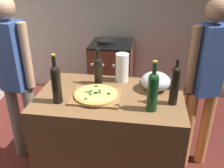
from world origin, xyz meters
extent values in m
cube|color=#511E19|center=(0.00, 1.27, -0.01)|extent=(4.15, 3.15, 0.02)
cube|color=#BCB7AD|center=(0.00, 2.60, 1.30)|extent=(4.15, 0.10, 2.60)
cube|color=brown|center=(0.12, 0.74, 0.45)|extent=(1.20, 0.76, 0.89)
cube|color=olive|center=(0.01, 0.67, 0.90)|extent=(0.40, 0.32, 0.02)
cylinder|color=tan|center=(0.01, 0.67, 0.92)|extent=(0.36, 0.36, 0.02)
cylinder|color=#EAC660|center=(0.01, 0.67, 0.93)|extent=(0.31, 0.31, 0.00)
cylinder|color=#335926|center=(-0.04, 0.67, 0.94)|extent=(0.03, 0.03, 0.01)
cylinder|color=#335926|center=(-0.02, 0.64, 0.94)|extent=(0.03, 0.03, 0.01)
cylinder|color=#335926|center=(-0.04, 0.57, 0.94)|extent=(0.03, 0.03, 0.01)
cylinder|color=#335926|center=(0.03, 0.72, 0.94)|extent=(0.03, 0.03, 0.01)
cylinder|color=#335926|center=(0.04, 0.68, 0.94)|extent=(0.03, 0.03, 0.01)
cylinder|color=#335926|center=(0.12, 0.67, 0.94)|extent=(0.02, 0.02, 0.01)
cylinder|color=#335926|center=(0.01, 0.67, 0.94)|extent=(0.03, 0.03, 0.01)
cylinder|color=#335926|center=(0.01, 0.67, 0.94)|extent=(0.03, 0.03, 0.01)
cylinder|color=#335926|center=(-0.01, 0.79, 0.94)|extent=(0.04, 0.04, 0.01)
cylinder|color=#335926|center=(-0.03, 0.70, 0.94)|extent=(0.03, 0.03, 0.01)
cylinder|color=#335926|center=(-0.07, 0.68, 0.94)|extent=(0.02, 0.02, 0.01)
cylinder|color=#335926|center=(0.11, 0.67, 0.94)|extent=(0.03, 0.03, 0.01)
cylinder|color=#B2B2B7|center=(0.49, 0.89, 0.90)|extent=(0.11, 0.11, 0.01)
ellipsoid|color=silver|center=(0.49, 0.89, 0.97)|extent=(0.25, 0.25, 0.15)
cylinder|color=white|center=(0.18, 1.03, 1.02)|extent=(0.12, 0.12, 0.26)
cylinder|color=#997551|center=(0.18, 1.03, 1.02)|extent=(0.03, 0.03, 0.26)
cylinder|color=#143819|center=(0.46, 0.55, 1.02)|extent=(0.08, 0.08, 0.26)
sphere|color=#143819|center=(0.46, 0.55, 1.15)|extent=(0.08, 0.08, 0.08)
cylinder|color=#143819|center=(0.46, 0.55, 1.22)|extent=(0.03, 0.03, 0.10)
cylinder|color=gold|center=(0.46, 0.55, 1.27)|extent=(0.03, 0.03, 0.01)
cylinder|color=black|center=(-0.27, 0.56, 1.02)|extent=(0.07, 0.07, 0.27)
sphere|color=black|center=(-0.27, 0.56, 1.16)|extent=(0.07, 0.07, 0.07)
cylinder|color=black|center=(-0.27, 0.56, 1.23)|extent=(0.03, 0.03, 0.09)
cylinder|color=gold|center=(-0.27, 0.56, 1.28)|extent=(0.03, 0.03, 0.01)
cylinder|color=black|center=(-0.02, 0.93, 0.99)|extent=(0.07, 0.07, 0.21)
sphere|color=black|center=(-0.02, 0.93, 1.10)|extent=(0.07, 0.07, 0.07)
cylinder|color=black|center=(-0.02, 0.93, 1.16)|extent=(0.03, 0.03, 0.09)
cylinder|color=black|center=(-0.02, 0.93, 1.21)|extent=(0.03, 0.03, 0.01)
cylinder|color=black|center=(0.62, 0.67, 1.03)|extent=(0.07, 0.07, 0.27)
sphere|color=black|center=(0.62, 0.67, 1.17)|extent=(0.07, 0.07, 0.07)
cylinder|color=black|center=(0.62, 0.67, 1.22)|extent=(0.02, 0.02, 0.06)
cylinder|color=black|center=(0.62, 0.67, 1.25)|extent=(0.03, 0.03, 0.01)
cube|color=brown|center=(-0.09, 2.20, 0.43)|extent=(0.57, 0.57, 0.87)
cube|color=black|center=(-0.09, 2.20, 0.88)|extent=(0.57, 0.57, 0.02)
cylinder|color=silver|center=(-0.31, 1.90, 0.68)|extent=(0.04, 0.02, 0.04)
cylinder|color=silver|center=(-0.17, 1.90, 0.68)|extent=(0.04, 0.02, 0.04)
cylinder|color=silver|center=(-0.02, 1.90, 0.68)|extent=(0.04, 0.02, 0.04)
cylinder|color=silver|center=(0.12, 1.90, 0.68)|extent=(0.04, 0.02, 0.04)
cylinder|color=black|center=(-0.17, 2.20, 0.91)|extent=(0.23, 0.23, 0.04)
cylinder|color=slate|center=(-0.88, 0.89, 0.41)|extent=(0.11, 0.11, 0.82)
cylinder|color=slate|center=(-0.69, 0.86, 0.41)|extent=(0.11, 0.11, 0.82)
cube|color=#334C8C|center=(-0.79, 0.88, 1.13)|extent=(0.25, 0.23, 0.62)
cylinder|color=tan|center=(-0.63, 0.85, 1.15)|extent=(0.08, 0.08, 0.59)
sphere|color=tan|center=(-0.79, 0.88, 1.55)|extent=(0.20, 0.20, 0.20)
cylinder|color=#D88C4C|center=(1.01, 1.07, 0.41)|extent=(0.11, 0.11, 0.82)
cylinder|color=#D88C4C|center=(0.83, 1.00, 0.41)|extent=(0.11, 0.11, 0.82)
cube|color=#334C8C|center=(0.92, 1.03, 1.13)|extent=(0.27, 0.26, 0.61)
cylinder|color=#936B4C|center=(0.78, 0.98, 1.14)|extent=(0.08, 0.08, 0.58)
sphere|color=#936B4C|center=(0.92, 1.03, 1.55)|extent=(0.20, 0.20, 0.20)
camera|label=1|loc=(0.40, -1.04, 1.87)|focal=39.69mm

